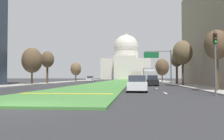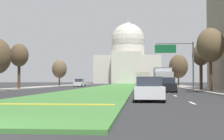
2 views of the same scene
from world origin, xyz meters
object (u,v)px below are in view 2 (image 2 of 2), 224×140
Objects in this scene: street_tree_right_mid at (210,45)px; box_truck_delivery at (163,78)px; overhead_guide_sign at (179,56)px; sedan_lead_stopped at (149,90)px; sedan_far_horizon at (80,83)px; sedan_distant at (144,84)px; city_bus at (143,79)px; street_tree_left_far at (19,56)px; sedan_midblock at (167,85)px; street_tree_left_distant at (59,69)px; capitol_building at (128,61)px; street_tree_right_far at (201,56)px; street_tree_right_distant at (178,67)px.

box_truck_delivery is at bearing 122.91° from street_tree_right_mid.
overhead_guide_sign is 1.02× the size of box_truck_delivery.
sedan_far_horizon is (-14.01, 49.12, 0.03)m from sedan_lead_stopped.
city_bus is (-0.16, 8.34, 0.96)m from sedan_distant.
overhead_guide_sign is 21.98m from city_bus.
street_tree_left_far is 1.57× the size of sedan_midblock.
street_tree_right_mid is at bearing -53.09° from street_tree_left_distant.
capitol_building is 6.34× the size of sedan_midblock.
street_tree_right_far is at bearing -45.15° from street_tree_left_distant.
street_tree_right_mid reaches higher than street_tree_right_far.
capitol_building is 4.60× the size of street_tree_left_distant.
street_tree_left_far is 1.51× the size of sedan_far_horizon.
street_tree_right_distant reaches higher than city_bus.
street_tree_right_far reaches higher than city_bus.
sedan_far_horizon is (-21.98, 25.45, -4.06)m from street_tree_right_far.
overhead_guide_sign reaches higher than sedan_distant.
sedan_far_horizon is (5.04, 23.38, -4.38)m from street_tree_left_far.
street_tree_right_far is (0.45, 8.20, -0.56)m from street_tree_right_mid.
city_bus is at bearing -85.95° from capitol_building.
street_tree_left_far is (-13.33, -97.16, -5.14)m from capitol_building.
street_tree_right_distant is at bearing -3.49° from street_tree_left_distant.
overhead_guide_sign is 6.17m from street_tree_right_mid.
capitol_building is 123.41m from sedan_lead_stopped.
street_tree_right_mid is at bearing -74.26° from city_bus.
street_tree_right_far is 1.55× the size of sedan_distant.
street_tree_right_far is 20.36m from city_bus.
capitol_building is 6.33× the size of sedan_lead_stopped.
sedan_midblock is (-5.22, -32.46, -3.62)m from street_tree_right_distant.
box_truck_delivery is at bearing 131.99° from overhead_guide_sign.
sedan_distant is at bearing -116.81° from street_tree_right_distant.
box_truck_delivery reaches higher than city_bus.
street_tree_left_distant is 1.33× the size of sedan_far_horizon.
street_tree_right_mid is 20.30m from sedan_distant.
city_bus is (5.72, -80.76, -8.57)m from capitol_building.
street_tree_right_far is 1.45× the size of sedan_lead_stopped.
street_tree_right_distant is (-0.04, 25.51, -0.43)m from street_tree_right_far.
capitol_building reaches higher than street_tree_left_distant.
capitol_building is 89.80m from sedan_distant.
sedan_midblock is at bearing -22.53° from street_tree_left_far.
street_tree_right_mid is 1.66× the size of sedan_lead_stopped.
capitol_building is 4.05× the size of street_tree_right_distant.
street_tree_right_far is (3.37, 2.83, 0.25)m from overhead_guide_sign.
sedan_distant is 11.07m from box_truck_delivery.
box_truck_delivery is at bearing -7.09° from street_tree_left_far.
capitol_building is 73.57m from street_tree_left_distant.
street_tree_right_mid reaches higher than sedan_far_horizon.
street_tree_left_distant is (-23.64, 29.99, -0.57)m from overhead_guide_sign.
street_tree_left_distant is (0.01, 25.08, -1.14)m from street_tree_left_far.
street_tree_left_far reaches higher than street_tree_right_far.
capitol_building is at bearing 97.02° from street_tree_right_mid.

